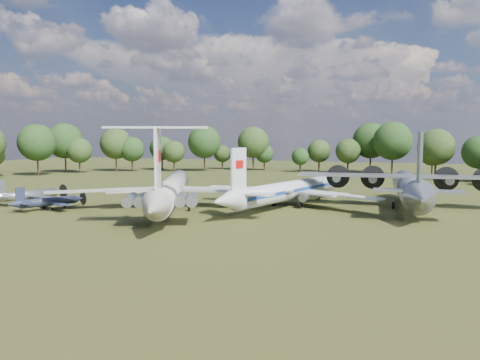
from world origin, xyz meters
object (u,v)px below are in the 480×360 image
at_px(tu104_jet, 290,194).
at_px(an12_transport, 410,192).
at_px(small_prop_northwest, 29,197).
at_px(small_prop_west, 48,204).
at_px(person_on_il62, 161,181).
at_px(il62_airliner, 171,194).

distance_m(tu104_jet, an12_transport, 19.04).
bearing_deg(tu104_jet, an12_transport, 29.10).
bearing_deg(small_prop_northwest, small_prop_west, -12.12).
bearing_deg(small_prop_northwest, an12_transport, 31.33).
xyz_separation_m(small_prop_west, person_on_il62, (23.31, -5.77, 4.84)).
xyz_separation_m(il62_airliner, an12_transport, (35.20, 14.00, 0.16)).
distance_m(il62_airliner, tu104_jet, 19.20).
xyz_separation_m(il62_airliner, tu104_jet, (16.73, 9.42, -0.37)).
bearing_deg(person_on_il62, il62_airliner, -98.36).
distance_m(small_prop_northwest, person_on_il62, 33.62).
relative_size(small_prop_west, person_on_il62, 7.41).
distance_m(tu104_jet, person_on_il62, 25.06).
distance_m(an12_transport, small_prop_west, 57.06).
bearing_deg(an12_transport, tu104_jet, -170.61).
bearing_deg(small_prop_west, an12_transport, 46.15).
bearing_deg(il62_airliner, tu104_jet, 6.12).
xyz_separation_m(tu104_jet, small_prop_northwest, (-42.94, -11.76, -0.99)).
distance_m(small_prop_west, person_on_il62, 24.50).
relative_size(tu104_jet, person_on_il62, 23.72).
height_order(small_prop_northwest, person_on_il62, person_on_il62).
relative_size(tu104_jet, small_prop_northwest, 2.78).
bearing_deg(il62_airliner, small_prop_northwest, 161.82).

